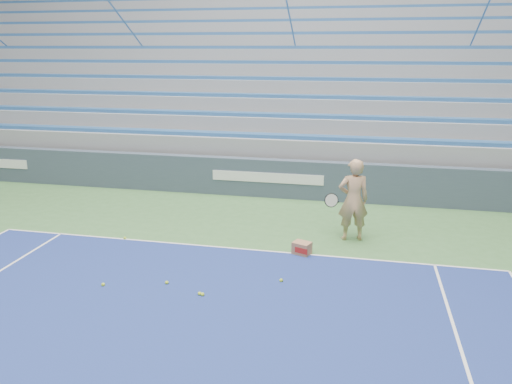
# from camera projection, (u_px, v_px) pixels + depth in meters

# --- Properties ---
(sponsor_barrier) EXTENTS (30.00, 0.32, 1.10)m
(sponsor_barrier) POSITION_uv_depth(u_px,v_px,m) (268.00, 178.00, 14.29)
(sponsor_barrier) COLOR #374555
(sponsor_barrier) RESTS_ON ground
(bleachers) EXTENTS (31.00, 9.15, 7.30)m
(bleachers) POSITION_uv_depth(u_px,v_px,m) (296.00, 96.00, 19.16)
(bleachers) COLOR gray
(bleachers) RESTS_ON ground
(tennis_player) EXTENTS (0.99, 0.91, 1.85)m
(tennis_player) POSITION_uv_depth(u_px,v_px,m) (353.00, 200.00, 10.96)
(tennis_player) COLOR tan
(tennis_player) RESTS_ON ground
(ball_box) EXTENTS (0.43, 0.38, 0.27)m
(ball_box) POSITION_uv_depth(u_px,v_px,m) (302.00, 248.00, 10.37)
(ball_box) COLOR #986A49
(ball_box) RESTS_ON ground
(tennis_ball_0) EXTENTS (0.07, 0.07, 0.07)m
(tennis_ball_0) POSITION_uv_depth(u_px,v_px,m) (167.00, 283.00, 9.08)
(tennis_ball_0) COLOR #B6D62B
(tennis_ball_0) RESTS_ON ground
(tennis_ball_1) EXTENTS (0.07, 0.07, 0.07)m
(tennis_ball_1) POSITION_uv_depth(u_px,v_px,m) (281.00, 280.00, 9.16)
(tennis_ball_1) COLOR #B6D62B
(tennis_ball_1) RESTS_ON ground
(tennis_ball_2) EXTENTS (0.07, 0.07, 0.07)m
(tennis_ball_2) POSITION_uv_depth(u_px,v_px,m) (125.00, 238.00, 11.19)
(tennis_ball_2) COLOR #B6D62B
(tennis_ball_2) RESTS_ON ground
(tennis_ball_3) EXTENTS (0.07, 0.07, 0.07)m
(tennis_ball_3) POSITION_uv_depth(u_px,v_px,m) (200.00, 294.00, 8.67)
(tennis_ball_3) COLOR #B6D62B
(tennis_ball_3) RESTS_ON ground
(tennis_ball_4) EXTENTS (0.07, 0.07, 0.07)m
(tennis_ball_4) POSITION_uv_depth(u_px,v_px,m) (103.00, 285.00, 9.00)
(tennis_ball_4) COLOR #B6D62B
(tennis_ball_4) RESTS_ON ground
(tennis_ball_5) EXTENTS (0.07, 0.07, 0.07)m
(tennis_ball_5) POSITION_uv_depth(u_px,v_px,m) (203.00, 294.00, 8.64)
(tennis_ball_5) COLOR #B6D62B
(tennis_ball_5) RESTS_ON ground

